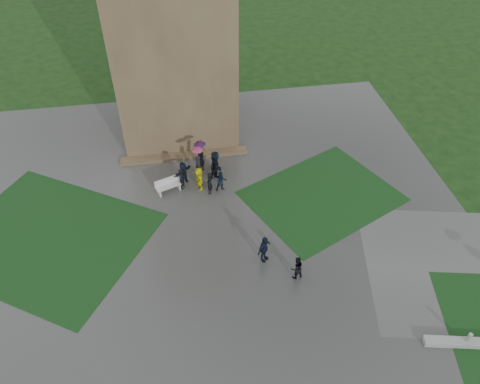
{
  "coord_description": "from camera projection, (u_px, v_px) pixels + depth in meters",
  "views": [
    {
      "loc": [
        -0.33,
        -16.25,
        20.48
      ],
      "look_at": [
        3.1,
        4.96,
        1.2
      ],
      "focal_mm": 35.0,
      "sensor_mm": 36.0,
      "label": 1
    }
  ],
  "objects": [
    {
      "name": "tower_plinth",
      "position": [
        185.0,
        156.0,
        33.36
      ],
      "size": [
        9.0,
        0.8,
        0.22
      ],
      "primitive_type": "cube",
      "color": "brown",
      "rests_on": "plaza"
    },
    {
      "name": "pedestrian_mid",
      "position": [
        264.0,
        249.0,
        25.79
      ],
      "size": [
        1.18,
        1.15,
        1.79
      ],
      "primitive_type": "imported",
      "rotation": [
        0.0,
        0.0,
        0.75
      ],
      "color": "black",
      "rests_on": "plaza"
    },
    {
      "name": "pedestrian_near",
      "position": [
        297.0,
        268.0,
        24.99
      ],
      "size": [
        0.81,
        0.59,
        1.5
      ],
      "primitive_type": "imported",
      "rotation": [
        0.0,
        0.0,
        3.4
      ],
      "color": "black",
      "rests_on": "plaza"
    },
    {
      "name": "plaza",
      "position": [
        195.0,
        246.0,
        27.12
      ],
      "size": [
        34.0,
        34.0,
        0.02
      ],
      "primitive_type": "cube",
      "color": "#393A37",
      "rests_on": "ground"
    },
    {
      "name": "visitor_cluster",
      "position": [
        202.0,
        168.0,
        30.93
      ],
      "size": [
        3.53,
        3.26,
        2.42
      ],
      "color": "black",
      "rests_on": "plaza"
    },
    {
      "name": "ground",
      "position": [
        199.0,
        274.0,
        25.66
      ],
      "size": [
        120.0,
        120.0,
        0.0
      ],
      "primitive_type": "plane",
      "color": "black"
    },
    {
      "name": "lawn_inset_right",
      "position": [
        322.0,
        196.0,
        30.32
      ],
      "size": [
        11.12,
        10.15,
        0.01
      ],
      "primitive_type": "cube",
      "rotation": [
        0.0,
        0.0,
        0.44
      ],
      "color": "#113314",
      "rests_on": "plaza"
    },
    {
      "name": "tower",
      "position": [
        169.0,
        8.0,
        30.67
      ],
      "size": [
        8.0,
        8.0,
        18.0
      ],
      "primitive_type": "cube",
      "color": "brown",
      "rests_on": "ground"
    },
    {
      "name": "bench",
      "position": [
        168.0,
        185.0,
        30.37
      ],
      "size": [
        1.79,
        1.09,
        0.99
      ],
      "rotation": [
        0.0,
        0.0,
        0.35
      ],
      "color": "silver",
      "rests_on": "plaza"
    },
    {
      "name": "lawn_inset_left",
      "position": [
        49.0,
        238.0,
        27.57
      ],
      "size": [
        14.1,
        13.46,
        0.01
      ],
      "primitive_type": "cube",
      "rotation": [
        0.0,
        0.0,
        -0.56
      ],
      "color": "#113314",
      "rests_on": "plaza"
    }
  ]
}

